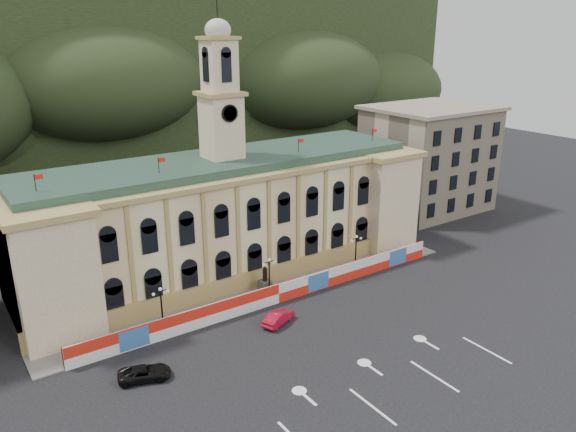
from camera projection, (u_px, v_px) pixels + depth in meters
ground at (361, 360)px, 56.44m from camera, size 260.00×260.00×0.00m
lane_markings at (397, 385)px, 52.55m from camera, size 26.00×10.00×0.02m
hill_ridge at (50, 76)px, 145.24m from camera, size 230.00×80.00×64.00m
city_hall at (226, 214)px, 75.44m from camera, size 56.20×17.60×37.10m
side_building_right at (428, 158)px, 100.62m from camera, size 21.00×17.00×18.60m
hoarding_fence at (278, 293)px, 67.81m from camera, size 50.00×0.44×2.50m
pavement at (266, 294)px, 70.25m from camera, size 56.00×5.50×0.16m
statue at (265, 285)px, 70.09m from camera, size 1.40×1.40×3.72m
lamp_left at (161, 305)px, 61.18m from camera, size 1.96×0.44×5.15m
lamp_center at (269, 274)px, 68.70m from camera, size 1.96×0.44×5.15m
lamp_right at (356, 249)px, 76.22m from camera, size 1.96×0.44×5.15m
red_sedan at (279, 318)px, 63.20m from camera, size 4.63×5.56×1.48m
black_suv at (145, 373)px, 53.20m from camera, size 5.37×6.38×1.38m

